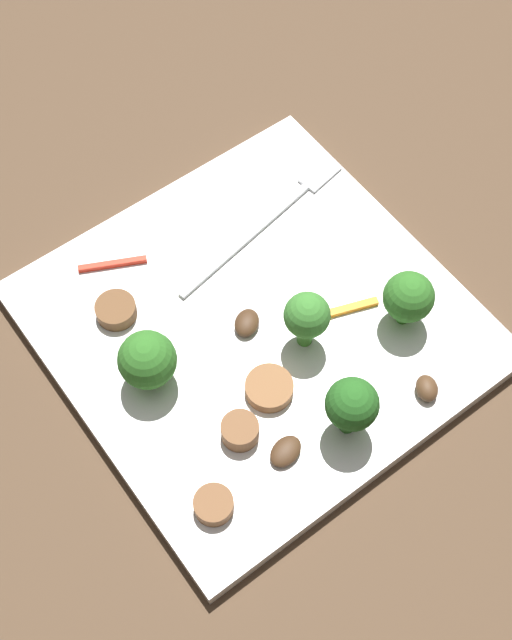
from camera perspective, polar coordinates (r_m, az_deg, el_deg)
The scene contains 16 objects.
ground_plane at distance 0.66m, azimuth 0.00°, elevation -0.65°, with size 1.40×1.40×0.00m, color #4C3826.
plate at distance 0.65m, azimuth 0.00°, elevation -0.33°, with size 0.29×0.29×0.02m, color white.
fork at distance 0.69m, azimuth 1.13°, elevation 6.98°, with size 0.18×0.04×0.00m.
broccoli_floret_0 at distance 0.60m, azimuth -7.29°, elevation -2.68°, with size 0.04×0.04×0.05m.
broccoli_floret_1 at distance 0.57m, azimuth 6.32°, elevation -5.77°, with size 0.04×0.04×0.06m.
broccoli_floret_2 at distance 0.63m, azimuth 10.18°, elevation 1.50°, with size 0.04×0.04×0.05m.
broccoli_floret_3 at distance 0.60m, azimuth 3.43°, elevation 0.22°, with size 0.03×0.03×0.05m.
sausage_slice_0 at distance 0.65m, azimuth -9.36°, elevation 0.65°, with size 0.03×0.03×0.01m, color brown.
sausage_slice_1 at distance 0.61m, azimuth 0.89°, elevation -4.58°, with size 0.04×0.04×0.01m, color brown.
sausage_slice_2 at distance 0.60m, azimuth -1.08°, elevation -7.42°, with size 0.03×0.03×0.02m, color brown.
sausage_slice_3 at distance 0.58m, azimuth -2.86°, elevation -12.26°, with size 0.03×0.03×0.01m, color brown.
mushroom_0 at distance 0.64m, azimuth -0.68°, elevation -0.11°, with size 0.02×0.02×0.01m, color #422B19.
mushroom_1 at distance 0.62m, azimuth 11.37°, elevation -4.50°, with size 0.02×0.02×0.01m, color #4C331E.
mushroom_2 at distance 0.59m, azimuth 2.00°, elevation -8.78°, with size 0.03×0.02×0.01m, color #422B19.
pepper_strip_0 at distance 0.68m, azimuth -9.58°, elevation 3.71°, with size 0.05×0.00×0.00m, color red.
pepper_strip_1 at distance 0.65m, azimuth 6.22°, elevation 0.77°, with size 0.05×0.01×0.00m, color orange.
Camera 1 is at (-0.19, -0.25, 0.58)m, focal length 47.79 mm.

